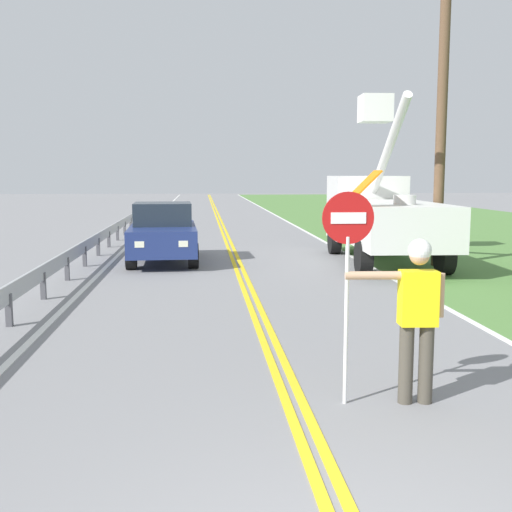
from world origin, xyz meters
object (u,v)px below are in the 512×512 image
Objects in this scene: flagger_worker at (417,310)px; stop_sign_paddle at (348,250)px; oncoming_sedan_nearest at (163,233)px; utility_bucket_truck at (380,213)px; utility_pole_near at (442,93)px.

stop_sign_paddle is at bearing 176.47° from flagger_worker.
utility_bucket_truck is at bearing -2.98° from oncoming_sedan_nearest.
utility_pole_near is at bearing 67.77° from flagger_worker.
flagger_worker reaches higher than oncoming_sedan_nearest.
utility_pole_near is at bearing -10.20° from oncoming_sedan_nearest.
utility_bucket_truck is at bearing 141.68° from utility_pole_near.
stop_sign_paddle reaches higher than oncoming_sedan_nearest.
utility_bucket_truck is 1.65× the size of oncoming_sedan_nearest.
utility_bucket_truck reaches higher than stop_sign_paddle.
flagger_worker is at bearing -73.52° from oncoming_sedan_nearest.
stop_sign_paddle reaches higher than flagger_worker.
utility_pole_near is at bearing -38.32° from utility_bucket_truck.
flagger_worker is 0.26× the size of utility_bucket_truck.
oncoming_sedan_nearest is at bearing 177.02° from utility_bucket_truck.
oncoming_sedan_nearest is at bearing 169.80° from utility_pole_near.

